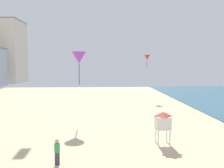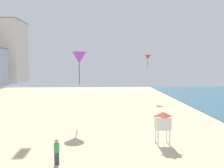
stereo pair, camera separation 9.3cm
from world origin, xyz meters
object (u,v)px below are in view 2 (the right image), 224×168
at_px(kite_red_delta, 148,57).
at_px(kite_purple_delta, 79,58).
at_px(lifeguard_stand, 163,121).
at_px(kite_flyer, 57,150).

bearing_deg(kite_red_delta, kite_purple_delta, -123.22).
bearing_deg(lifeguard_stand, kite_red_delta, 76.00).
xyz_separation_m(kite_purple_delta, kite_red_delta, (10.70, 16.34, 0.45)).
bearing_deg(kite_purple_delta, lifeguard_stand, -50.36).
distance_m(lifeguard_stand, kite_purple_delta, 12.43).
height_order(lifeguard_stand, kite_purple_delta, kite_purple_delta).
bearing_deg(lifeguard_stand, kite_flyer, -160.32).
bearing_deg(kite_flyer, kite_purple_delta, -46.74).
bearing_deg(kite_red_delta, kite_flyer, -111.04).
bearing_deg(kite_purple_delta, kite_flyer, -91.62).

